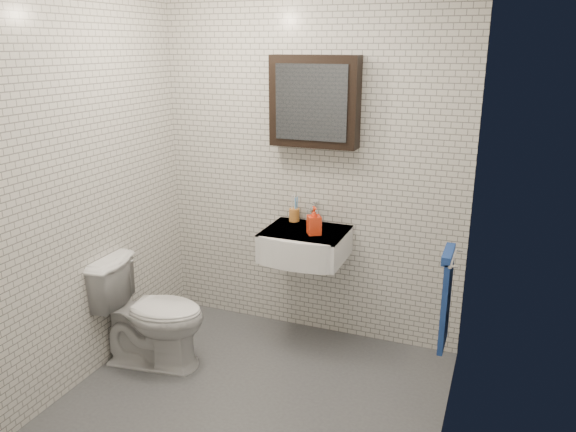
{
  "coord_description": "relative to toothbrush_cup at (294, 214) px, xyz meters",
  "views": [
    {
      "loc": [
        1.28,
        -2.64,
        2.07
      ],
      "look_at": [
        0.05,
        0.45,
        1.04
      ],
      "focal_mm": 35.0,
      "sensor_mm": 36.0,
      "label": 1
    }
  ],
  "objects": [
    {
      "name": "mirror_cabinet",
      "position": [
        0.15,
        -0.01,
        0.8
      ],
      "size": [
        0.6,
        0.15,
        0.6
      ],
      "color": "black",
      "rests_on": "room_shell"
    },
    {
      "name": "soap_bottle",
      "position": [
        0.23,
        -0.22,
        0.04
      ],
      "size": [
        0.12,
        0.12,
        0.19
      ],
      "primitive_type": "imported",
      "rotation": [
        0.0,
        0.0,
        0.58
      ],
      "color": "orange",
      "rests_on": "washbasin"
    },
    {
      "name": "toilet",
      "position": [
        -0.7,
        -0.8,
        -0.53
      ],
      "size": [
        0.77,
        0.51,
        0.74
      ],
      "primitive_type": "imported",
      "rotation": [
        0.0,
        0.0,
        1.71
      ],
      "color": "white",
      "rests_on": "ground"
    },
    {
      "name": "room_shell",
      "position": [
        0.1,
        -0.94,
        0.57
      ],
      "size": [
        2.22,
        2.02,
        2.51
      ],
      "color": "silver",
      "rests_on": "ground"
    },
    {
      "name": "towel_rail",
      "position": [
        1.14,
        -0.59,
        -0.18
      ],
      "size": [
        0.09,
        0.3,
        0.58
      ],
      "color": "silver",
      "rests_on": "room_shell"
    },
    {
      "name": "toothbrush_cup",
      "position": [
        0.0,
        0.0,
        0.0
      ],
      "size": [
        0.09,
        0.09,
        0.2
      ],
      "rotation": [
        0.0,
        0.0,
        -0.16
      ],
      "color": "orange",
      "rests_on": "washbasin"
    },
    {
      "name": "ground",
      "position": [
        0.1,
        -0.94,
        -0.9
      ],
      "size": [
        2.2,
        2.0,
        0.01
      ],
      "primitive_type": "cube",
      "color": "#474A4E",
      "rests_on": "ground"
    },
    {
      "name": "washbasin",
      "position": [
        0.15,
        -0.21,
        -0.14
      ],
      "size": [
        0.55,
        0.5,
        0.2
      ],
      "color": "white",
      "rests_on": "room_shell"
    },
    {
      "name": "faucet",
      "position": [
        0.15,
        -0.01,
        0.02
      ],
      "size": [
        0.06,
        0.2,
        0.15
      ],
      "color": "silver",
      "rests_on": "washbasin"
    }
  ]
}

